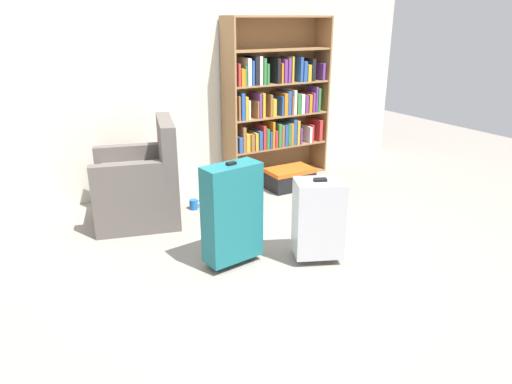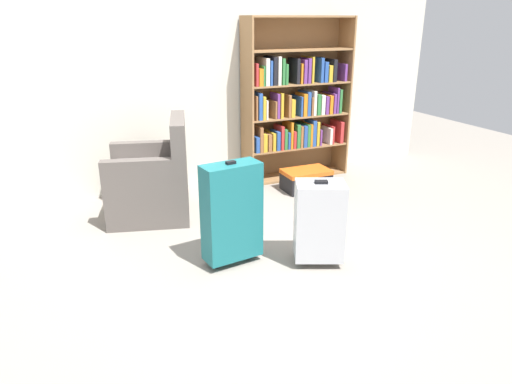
% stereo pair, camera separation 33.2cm
% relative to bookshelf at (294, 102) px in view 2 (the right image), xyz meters
% --- Properties ---
extents(ground_plane, '(10.40, 10.40, 0.00)m').
position_rel_bookshelf_xyz_m(ground_plane, '(-1.13, -1.81, -0.85)').
color(ground_plane, gray).
extents(back_wall, '(5.94, 0.10, 2.60)m').
position_rel_bookshelf_xyz_m(back_wall, '(-1.13, 0.22, 0.45)').
color(back_wall, beige).
rests_on(back_wall, ground).
extents(bookshelf, '(1.20, 0.33, 1.74)m').
position_rel_bookshelf_xyz_m(bookshelf, '(0.00, 0.00, 0.00)').
color(bookshelf, olive).
rests_on(bookshelf, ground).
extents(armchair, '(0.86, 0.86, 0.90)m').
position_rel_bookshelf_xyz_m(armchair, '(-1.69, -0.50, -0.53)').
color(armchair, '#59514C').
rests_on(armchair, ground).
extents(mug, '(0.12, 0.08, 0.10)m').
position_rel_bookshelf_xyz_m(mug, '(-1.20, -0.50, -0.80)').
color(mug, '#1959A5').
rests_on(mug, ground).
extents(storage_box, '(0.49, 0.31, 0.22)m').
position_rel_bookshelf_xyz_m(storage_box, '(-0.09, -0.46, -0.73)').
color(storage_box, black).
rests_on(storage_box, ground).
extents(suitcase_silver, '(0.42, 0.37, 0.64)m').
position_rel_bookshelf_xyz_m(suitcase_silver, '(-0.78, -1.88, -0.51)').
color(suitcase_silver, '#B7BABF').
rests_on(suitcase_silver, ground).
extents(suitcase_teal, '(0.44, 0.24, 0.79)m').
position_rel_bookshelf_xyz_m(suitcase_teal, '(-1.36, -1.63, -0.44)').
color(suitcase_teal, '#19666B').
rests_on(suitcase_teal, ground).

